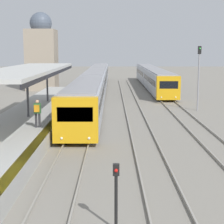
{
  "coord_description": "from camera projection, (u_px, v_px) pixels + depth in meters",
  "views": [
    {
      "loc": [
        2.07,
        -6.88,
        5.47
      ],
      "look_at": [
        2.0,
        16.6,
        1.57
      ],
      "focal_mm": 60.0,
      "sensor_mm": 36.0,
      "label": 1
    }
  ],
  "objects": [
    {
      "name": "platform_canopy",
      "position": [
        28.0,
        70.0,
        25.44
      ],
      "size": [
        4.0,
        19.72,
        3.33
      ],
      "color": "beige",
      "rests_on": "station_platform"
    },
    {
      "name": "person_on_platform",
      "position": [
        38.0,
        111.0,
        22.16
      ],
      "size": [
        0.4,
        0.4,
        1.66
      ],
      "color": "#2D2D33",
      "rests_on": "station_platform"
    },
    {
      "name": "train_near",
      "position": [
        96.0,
        81.0,
        46.31
      ],
      "size": [
        2.6,
        51.59,
        2.98
      ],
      "color": "gold",
      "rests_on": "ground_plane"
    },
    {
      "name": "train_far",
      "position": [
        153.0,
        76.0,
        55.29
      ],
      "size": [
        2.53,
        32.78,
        2.89
      ],
      "color": "gold",
      "rests_on": "ground_plane"
    },
    {
      "name": "signal_post_near",
      "position": [
        117.0,
        190.0,
        11.31
      ],
      "size": [
        0.2,
        0.21,
        2.11
      ],
      "color": "black",
      "rests_on": "ground_plane"
    },
    {
      "name": "signal_mast_far",
      "position": [
        200.0,
        71.0,
        33.65
      ],
      "size": [
        0.28,
        0.29,
        5.82
      ],
      "color": "gray",
      "rests_on": "ground_plane"
    },
    {
      "name": "distant_domed_building",
      "position": [
        43.0,
        54.0,
        51.36
      ],
      "size": [
        4.0,
        4.0,
        10.55
      ],
      "color": "gray",
      "rests_on": "ground_plane"
    }
  ]
}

